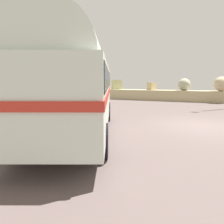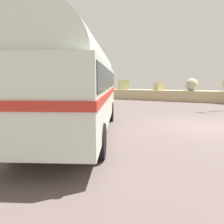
# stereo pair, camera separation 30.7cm
# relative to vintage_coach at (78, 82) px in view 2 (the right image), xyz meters

# --- Properties ---
(ground) EXTENTS (32.00, 26.00, 0.02)m
(ground) POSITION_rel_vintage_coach_xyz_m (4.55, 3.37, -2.04)
(ground) COLOR #5A4C49
(breakwater) EXTENTS (31.36, 2.25, 2.46)m
(breakwater) POSITION_rel_vintage_coach_xyz_m (4.38, 15.18, -1.34)
(breakwater) COLOR tan
(breakwater) RESTS_ON ground
(vintage_coach) EXTENTS (5.48, 8.85, 3.70)m
(vintage_coach) POSITION_rel_vintage_coach_xyz_m (0.00, 0.00, 0.00)
(vintage_coach) COLOR black
(vintage_coach) RESTS_ON ground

